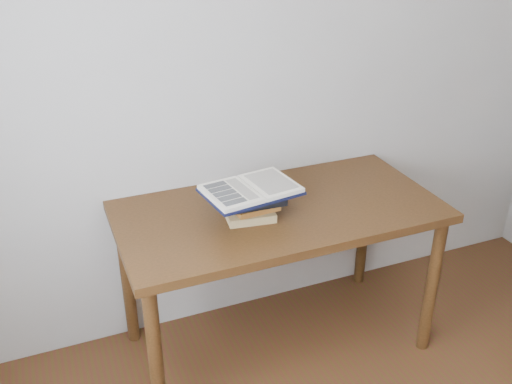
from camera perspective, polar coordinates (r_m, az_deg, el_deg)
name	(u,v)px	position (r m, az deg, el deg)	size (l,w,h in m)	color
desk	(279,226)	(2.65, 2.33, -3.41)	(1.48, 0.74, 0.79)	#4B2A12
book_stack	(251,204)	(2.51, -0.49, -1.17)	(0.28, 0.20, 0.12)	#A48454
open_book	(251,190)	(2.46, -0.53, 0.25)	(0.43, 0.33, 0.03)	black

